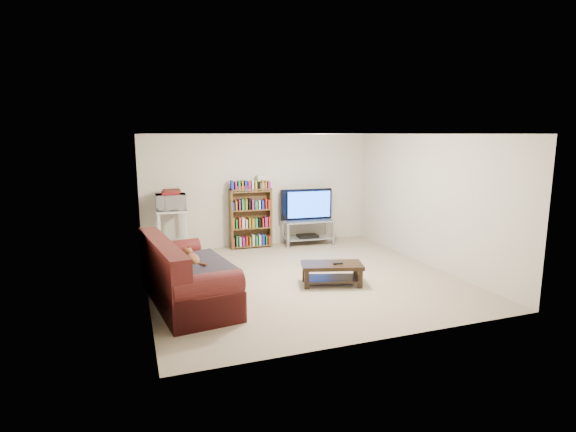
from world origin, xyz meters
name	(u,v)px	position (x,y,z in m)	size (l,w,h in m)	color
floor	(301,277)	(0.00, 0.00, 0.00)	(5.00, 5.00, 0.00)	#BCA98C
ceiling	(302,134)	(0.00, 0.00, 2.40)	(5.00, 5.00, 0.00)	white
wall_back	(260,190)	(0.00, 2.50, 1.20)	(5.00, 5.00, 0.00)	beige
wall_front	(383,241)	(0.00, -2.50, 1.20)	(5.00, 5.00, 0.00)	beige
wall_left	(143,217)	(-2.50, 0.00, 1.20)	(5.00, 5.00, 0.00)	beige
wall_right	(429,200)	(2.50, 0.00, 1.20)	(5.00, 5.00, 0.00)	beige
sofa	(182,281)	(-2.04, -0.48, 0.33)	(1.22, 2.29, 0.93)	#541715
blanket	(197,267)	(-1.83, -0.61, 0.55)	(0.84, 1.09, 0.10)	#29252F
cat	(193,259)	(-1.86, -0.41, 0.61)	(0.24, 0.60, 0.18)	brown
coffee_table	(332,270)	(0.33, -0.50, 0.24)	(1.07, 0.74, 0.35)	black
remote	(338,264)	(0.40, -0.57, 0.36)	(0.16, 0.04, 0.02)	black
tv_stand	(308,228)	(0.98, 2.13, 0.37)	(1.12, 0.56, 0.54)	#999EA3
television	(308,205)	(0.98, 2.13, 0.88)	(1.17, 0.15, 0.67)	black
dvd_player	(308,236)	(0.98, 2.13, 0.19)	(0.44, 0.30, 0.06)	black
bookshelf	(251,217)	(-0.26, 2.30, 0.66)	(0.89, 0.31, 1.27)	brown
shelf_clutter	(255,183)	(-0.16, 2.31, 1.38)	(0.65, 0.21, 0.28)	silver
microwave_stand	(172,227)	(-1.91, 2.15, 0.59)	(0.59, 0.44, 0.93)	silver
microwave	(171,202)	(-1.91, 2.15, 1.09)	(0.57, 0.39, 0.32)	silver
game_boxes	(171,193)	(-1.91, 2.15, 1.27)	(0.34, 0.30, 0.05)	maroon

